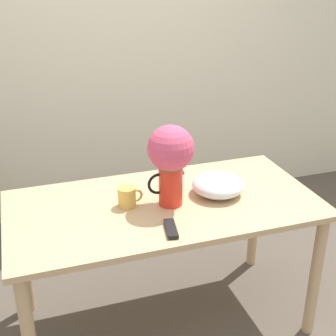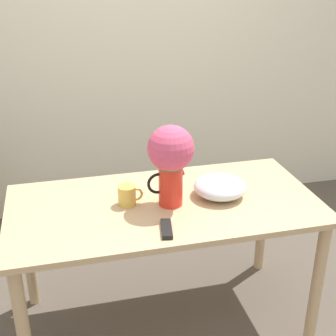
% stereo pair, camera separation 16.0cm
% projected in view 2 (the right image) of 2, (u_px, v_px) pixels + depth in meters
% --- Properties ---
extents(wall_back, '(8.00, 0.05, 2.60)m').
position_uv_depth(wall_back, '(134.00, 42.00, 3.37)').
color(wall_back, '#EDE5CC').
rests_on(wall_back, ground_plane).
extents(table, '(1.54, 0.78, 0.74)m').
position_uv_depth(table, '(164.00, 219.00, 2.37)').
color(table, tan).
rests_on(table, ground_plane).
extents(flower_vase, '(0.23, 0.22, 0.41)m').
position_uv_depth(flower_vase, '(171.00, 156.00, 2.21)').
color(flower_vase, red).
rests_on(flower_vase, table).
extents(coffee_mug, '(0.12, 0.09, 0.10)m').
position_uv_depth(coffee_mug, '(128.00, 195.00, 2.29)').
color(coffee_mug, gold).
rests_on(coffee_mug, table).
extents(white_bowl, '(0.27, 0.27, 0.10)m').
position_uv_depth(white_bowl, '(220.00, 187.00, 2.37)').
color(white_bowl, silver).
rests_on(white_bowl, table).
extents(remote_control, '(0.07, 0.16, 0.02)m').
position_uv_depth(remote_control, '(167.00, 229.00, 2.08)').
color(remote_control, black).
rests_on(remote_control, table).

